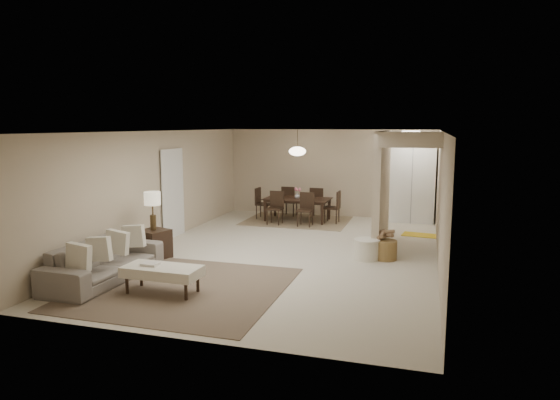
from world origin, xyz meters
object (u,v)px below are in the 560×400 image
(wicker_basket, at_px, (385,250))
(dining_table, at_px, (297,210))
(pantry_cabinet, at_px, (412,184))
(ottoman_bench, at_px, (162,272))
(side_table, at_px, (154,244))
(sofa, at_px, (104,261))
(round_pouf, at_px, (367,249))

(wicker_basket, bearing_deg, dining_table, 128.55)
(wicker_basket, distance_m, dining_table, 4.30)
(pantry_cabinet, bearing_deg, dining_table, -165.35)
(pantry_cabinet, height_order, wicker_basket, pantry_cabinet)
(ottoman_bench, relative_size, wicker_basket, 2.72)
(ottoman_bench, xyz_separation_m, side_table, (-1.22, 1.82, -0.06))
(ottoman_bench, bearing_deg, sofa, 167.57)
(dining_table, bearing_deg, ottoman_bench, -92.23)
(side_table, distance_m, wicker_basket, 4.58)
(sofa, xyz_separation_m, side_table, (0.05, 1.52, -0.05))
(wicker_basket, bearing_deg, ottoman_bench, -136.28)
(ottoman_bench, height_order, wicker_basket, ottoman_bench)
(pantry_cabinet, bearing_deg, wicker_basket, -94.69)
(pantry_cabinet, bearing_deg, ottoman_bench, -116.11)
(side_table, bearing_deg, dining_table, 69.34)
(sofa, xyz_separation_m, wicker_basket, (4.46, 2.75, -0.14))
(sofa, height_order, wicker_basket, sofa)
(pantry_cabinet, distance_m, sofa, 8.43)
(ottoman_bench, xyz_separation_m, round_pouf, (2.84, 2.95, -0.15))
(pantry_cabinet, distance_m, ottoman_bench, 8.04)
(sofa, relative_size, ottoman_bench, 1.88)
(side_table, xyz_separation_m, dining_table, (1.73, 4.59, 0.03))
(pantry_cabinet, relative_size, dining_table, 1.18)
(side_table, distance_m, dining_table, 4.91)
(ottoman_bench, relative_size, dining_table, 0.69)
(side_table, height_order, round_pouf, side_table)
(wicker_basket, xyz_separation_m, dining_table, (-2.68, 3.36, 0.12))
(pantry_cabinet, height_order, ottoman_bench, pantry_cabinet)
(sofa, distance_m, ottoman_bench, 1.31)
(pantry_cabinet, xyz_separation_m, sofa, (-4.80, -6.90, -0.71))
(pantry_cabinet, relative_size, wicker_basket, 4.66)
(pantry_cabinet, relative_size, side_table, 3.65)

